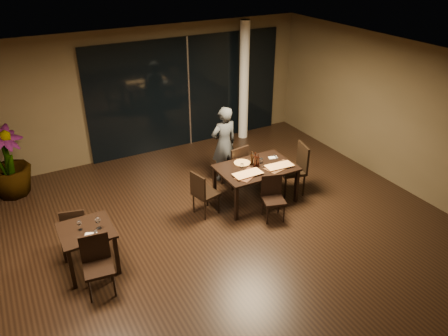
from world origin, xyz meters
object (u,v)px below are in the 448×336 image
chair_main_left (203,192)px  diner (224,144)px  main_table (256,170)px  bottle_c (252,158)px  chair_side_far (75,227)px  chair_main_right (296,166)px  bottle_b (258,160)px  bottle_a (255,160)px  chair_side_near (97,261)px  chair_main_far (236,164)px  side_table (87,236)px  potted_plant (7,162)px  chair_main_near (273,195)px

chair_main_left → diner: bearing=-57.8°
main_table → diner: (-0.13, 1.09, 0.15)m
chair_main_left → bottle_c: bearing=-99.1°
chair_side_far → main_table: bearing=-166.8°
chair_main_right → bottle_b: (-0.86, 0.12, 0.29)m
bottle_a → chair_side_near: bearing=-162.8°
main_table → chair_main_far: bearing=96.0°
diner → bottle_a: 1.08m
side_table → bottle_b: size_ratio=2.94×
diner → potted_plant: bearing=-23.2°
chair_side_far → bottle_a: (3.47, -0.05, 0.43)m
chair_main_right → bottle_a: chair_main_right is taller
main_table → bottle_a: 0.23m
chair_main_right → potted_plant: potted_plant is taller
chair_main_right → potted_plant: (-5.16, 2.68, 0.16)m
chair_main_left → bottle_a: size_ratio=2.94×
chair_main_right → chair_main_near: bearing=-46.6°
side_table → chair_main_near: chair_main_near is taller
diner → potted_plant: (-4.14, 1.47, -0.08)m
side_table → diner: bearing=25.9°
chair_side_far → bottle_a: bottle_a is taller
chair_main_left → chair_side_far: chair_main_left is taller
bottle_a → bottle_b: size_ratio=1.13×
diner → chair_side_near: bearing=29.5°
bottle_a → bottle_c: bottle_a is taller
chair_main_near → potted_plant: 5.32m
side_table → chair_main_far: bearing=19.2°
chair_main_left → bottle_b: bearing=-105.2°
main_table → chair_main_right: size_ratio=1.41×
chair_main_far → potted_plant: potted_plant is taller
main_table → chair_main_right: chair_main_right is taller
bottle_b → bottle_a: bearing=163.6°
chair_side_near → potted_plant: 3.71m
chair_main_far → potted_plant: bearing=-33.6°
main_table → chair_main_left: 1.17m
bottle_a → chair_side_far: bearing=179.2°
chair_main_left → potted_plant: size_ratio=0.60×
bottle_b → diner: bearing=98.4°
chair_main_far → chair_side_near: chair_main_far is taller
potted_plant → chair_main_right: bearing=-27.5°
main_table → bottle_c: 0.25m
bottle_a → chair_main_far: bearing=94.4°
chair_main_near → bottle_a: (0.02, 0.67, 0.43)m
chair_side_near → bottle_b: bottle_b is taller
chair_main_far → bottle_c: size_ratio=3.34×
main_table → side_table: bearing=-171.6°
bottle_b → bottle_c: (-0.06, 0.12, 0.01)m
chair_side_far → bottle_a: 3.50m
chair_main_far → chair_main_right: 1.24m
chair_side_far → chair_main_left: bearing=-166.6°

